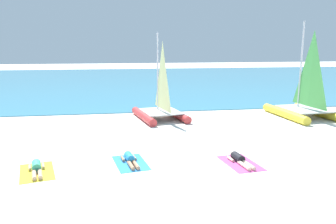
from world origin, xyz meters
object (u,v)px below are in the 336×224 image
at_px(towel_left, 37,172).
at_px(sunbather_left, 37,168).
at_px(sunbather_right, 239,159).
at_px(sailboat_yellow, 304,103).
at_px(towel_right, 240,163).
at_px(sunbather_middle, 130,159).
at_px(sailboat_red, 160,106).
at_px(towel_middle, 131,163).

distance_m(towel_left, sunbather_left, 0.14).
relative_size(sunbather_left, sunbather_right, 0.99).
xyz_separation_m(sailboat_yellow, towel_right, (-6.68, -7.11, -0.84)).
relative_size(sunbather_left, sunbather_middle, 0.99).
xyz_separation_m(sailboat_red, sunbather_left, (-5.37, -7.64, -0.62)).
bearing_deg(sunbather_right, sunbather_middle, 163.63).
bearing_deg(sunbather_left, towel_right, -15.97).
bearing_deg(towel_left, sunbather_middle, 8.05).
xyz_separation_m(sailboat_yellow, towel_left, (-13.91, -6.83, -0.84)).
relative_size(sailboat_yellow, sunbather_middle, 3.63).
height_order(towel_middle, sunbather_right, sunbather_right).
xyz_separation_m(towel_middle, sunbather_middle, (-0.01, 0.07, 0.13)).
distance_m(sailboat_red, sunbather_right, 8.15).
xyz_separation_m(towel_left, sunbather_right, (7.22, -0.21, 0.13)).
relative_size(sailboat_red, sunbather_right, 3.20).
distance_m(sunbather_left, towel_right, 7.25).
height_order(towel_middle, sunbather_middle, sunbather_middle).
bearing_deg(towel_right, sunbather_right, 96.96).
distance_m(towel_middle, towel_right, 4.05).
xyz_separation_m(sailboat_red, sunbather_middle, (-2.14, -7.24, -0.62)).
height_order(sailboat_yellow, sunbather_middle, sailboat_yellow).
height_order(sailboat_red, towel_right, sailboat_red).
xyz_separation_m(sailboat_red, towel_right, (1.88, -7.97, -0.74)).
bearing_deg(towel_right, towel_left, 177.83).
bearing_deg(sunbather_middle, towel_right, -19.80).
xyz_separation_m(towel_left, sunbather_left, (-0.02, 0.06, 0.13)).
relative_size(sailboat_red, towel_left, 2.64).
distance_m(sunbather_middle, towel_right, 4.08).
distance_m(towel_right, sunbather_right, 0.14).
xyz_separation_m(towel_middle, sunbather_right, (3.99, -0.60, 0.13)).
bearing_deg(sunbather_middle, sailboat_yellow, 21.32).
xyz_separation_m(sailboat_yellow, sunbather_middle, (-10.69, -6.38, -0.72)).
bearing_deg(towel_right, sunbather_left, 177.32).
xyz_separation_m(sunbather_left, sunbather_right, (7.24, -0.27, 0.00)).
bearing_deg(sunbather_left, towel_middle, -7.58).
relative_size(towel_left, sunbather_middle, 1.21).
bearing_deg(sunbather_middle, sunbather_left, 177.39).
bearing_deg(towel_middle, sailboat_yellow, 31.10).
distance_m(sailboat_yellow, sunbather_right, 9.74).
bearing_deg(sailboat_red, sunbather_middle, -117.05).
distance_m(towel_left, sunbather_middle, 3.25).
bearing_deg(sunbather_right, sailboat_yellow, 39.49).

